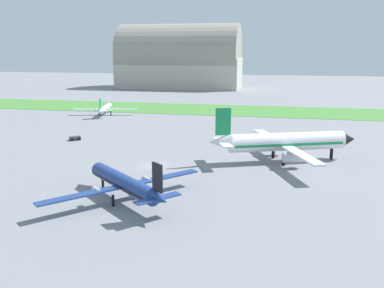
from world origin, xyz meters
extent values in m
plane|color=gray|center=(0.00, 0.00, 0.00)|extent=(600.00, 600.00, 0.00)
cube|color=#478438|center=(0.00, 75.96, 0.04)|extent=(360.00, 28.00, 0.08)
cylinder|color=white|center=(24.09, 8.20, 3.91)|extent=(22.16, 11.70, 3.44)
cone|color=black|center=(35.67, 12.93, 3.91)|extent=(4.17, 4.31, 3.37)
cone|color=white|center=(11.92, 3.23, 4.34)|extent=(5.23, 4.52, 3.10)
cube|color=#198C4C|center=(24.09, 8.20, 3.65)|extent=(21.03, 11.29, 0.48)
cube|color=white|center=(20.67, 14.91, 3.31)|extent=(7.71, 14.73, 0.34)
cube|color=white|center=(26.35, 1.01, 3.31)|extent=(7.71, 14.73, 0.34)
cylinder|color=#B7BABF|center=(21.69, 12.41, 2.08)|extent=(4.19, 3.17, 1.89)
cylinder|color=#B7BABF|center=(25.33, 3.51, 2.08)|extent=(4.19, 3.17, 1.89)
cube|color=#198C4C|center=(12.50, 3.47, 8.14)|extent=(2.76, 1.45, 5.01)
cube|color=white|center=(11.67, 5.49, 4.26)|extent=(3.39, 4.77, 0.28)
cube|color=white|center=(13.33, 1.44, 4.26)|extent=(3.39, 4.77, 0.28)
cylinder|color=black|center=(32.78, 11.75, 1.10)|extent=(0.62, 0.62, 2.19)
cylinder|color=black|center=(21.62, 10.11, 1.10)|extent=(0.62, 0.62, 2.19)
cylinder|color=black|center=(23.66, 5.10, 1.10)|extent=(0.62, 0.62, 2.19)
cylinder|color=white|center=(-34.09, 56.03, 2.28)|extent=(4.91, 13.78, 1.90)
cone|color=black|center=(-35.79, 63.45, 2.28)|extent=(2.24, 2.27, 1.86)
cone|color=white|center=(-32.31, 48.24, 2.52)|extent=(2.26, 2.98, 1.71)
cube|color=#198C4C|center=(-34.09, 56.03, 2.14)|extent=(4.78, 13.04, 0.27)
cube|color=white|center=(-39.11, 54.49, 1.95)|extent=(10.50, 3.63, 0.19)
cube|color=white|center=(-28.91, 56.83, 1.95)|extent=(10.50, 3.63, 0.19)
cylinder|color=#B7BABF|center=(-37.39, 55.43, 1.95)|extent=(0.93, 1.62, 0.61)
cylinder|color=#B7BABF|center=(-30.86, 56.93, 1.95)|extent=(0.93, 1.62, 0.61)
cube|color=#198C4C|center=(-32.39, 48.61, 4.76)|extent=(0.60, 1.72, 3.04)
cube|color=white|center=(-33.69, 48.32, 2.47)|extent=(2.85, 1.71, 0.15)
cube|color=white|center=(-31.10, 48.91, 2.47)|extent=(2.85, 1.71, 0.15)
cylinder|color=black|center=(-35.36, 61.60, 0.67)|extent=(0.34, 0.34, 1.33)
cylinder|color=black|center=(-35.71, 54.68, 0.67)|extent=(0.34, 0.34, 1.33)
cylinder|color=black|center=(-32.04, 55.52, 0.67)|extent=(0.34, 0.34, 1.33)
cylinder|color=navy|center=(1.53, -18.54, 2.71)|extent=(13.82, 12.25, 2.26)
cone|color=black|center=(-5.33, -12.69, 2.71)|extent=(3.15, 3.15, 2.21)
cone|color=navy|center=(8.74, -24.69, 2.99)|extent=(3.72, 3.59, 2.03)
cube|color=black|center=(1.53, -18.54, 2.54)|extent=(13.16, 11.70, 0.32)
cube|color=navy|center=(-2.15, -23.55, 2.31)|extent=(9.25, 10.46, 0.23)
cube|color=navy|center=(5.90, -14.12, 2.31)|extent=(9.25, 10.46, 0.23)
cylinder|color=#B7BABF|center=(-1.18, -21.45, 2.31)|extent=(1.84, 1.72, 0.72)
cylinder|color=#B7BABF|center=(3.97, -15.41, 2.31)|extent=(1.84, 1.72, 0.72)
cube|color=black|center=(8.40, -24.40, 5.64)|extent=(1.72, 1.52, 3.61)
cube|color=navy|center=(7.37, -25.60, 2.93)|extent=(3.08, 3.28, 0.18)
cube|color=navy|center=(9.42, -23.20, 2.93)|extent=(3.08, 3.28, 0.18)
cylinder|color=black|center=(-3.62, -14.15, 0.79)|extent=(0.41, 0.41, 1.58)
cylinder|color=black|center=(0.94, -20.97, 0.79)|extent=(0.41, 0.41, 1.58)
cylinder|color=black|center=(3.84, -17.58, 0.79)|extent=(0.41, 0.41, 1.58)
cube|color=#2D333D|center=(-24.88, 17.35, 0.62)|extent=(2.76, 2.75, 0.55)
cylinder|color=black|center=(-24.95, 16.23, 0.35)|extent=(0.67, 0.67, 0.70)
cylinder|color=black|center=(-26.01, 17.30, 0.35)|extent=(0.67, 0.67, 0.70)
cylinder|color=black|center=(-23.76, 17.41, 0.35)|extent=(0.67, 0.67, 0.70)
cylinder|color=black|center=(-24.81, 18.48, 0.35)|extent=(0.67, 0.67, 0.70)
cube|color=#B2AD9E|center=(-35.05, 161.19, 8.38)|extent=(68.34, 28.66, 16.77)
cylinder|color=gray|center=(-35.05, 161.19, 19.64)|extent=(66.98, 31.53, 31.53)
camera|label=1|loc=(22.98, -71.20, 20.82)|focal=38.96mm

